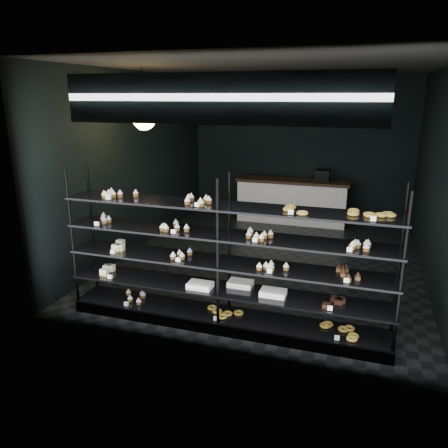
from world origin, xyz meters
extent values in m
cube|color=black|center=(0.00, 0.00, 0.01)|extent=(5.00, 6.00, 0.01)
cube|color=black|center=(0.00, 0.00, 3.20)|extent=(5.00, 6.00, 0.01)
cube|color=black|center=(0.00, 3.00, 1.60)|extent=(5.00, 0.01, 3.20)
cube|color=black|center=(0.00, -3.00, 1.60)|extent=(5.00, 0.01, 3.20)
cube|color=black|center=(-2.50, 0.00, 1.60)|extent=(0.01, 6.00, 3.20)
cube|color=black|center=(2.50, 0.00, 1.60)|extent=(0.01, 6.00, 3.20)
cube|color=black|center=(-0.05, -2.45, 0.06)|extent=(4.00, 0.50, 0.12)
cylinder|color=black|center=(-2.02, -2.67, 0.99)|extent=(0.04, 0.04, 1.85)
cylinder|color=black|center=(-2.02, -2.23, 0.99)|extent=(0.04, 0.04, 1.85)
cylinder|color=black|center=(-0.05, -2.67, 0.99)|extent=(0.04, 0.04, 1.85)
cylinder|color=black|center=(-0.05, -2.23, 0.99)|extent=(0.04, 0.04, 1.85)
cylinder|color=black|center=(1.92, -2.67, 0.99)|extent=(0.04, 0.04, 1.85)
cylinder|color=black|center=(1.92, -2.23, 0.99)|extent=(0.04, 0.04, 1.85)
cube|color=black|center=(-0.05, -2.45, 0.15)|extent=(4.00, 0.50, 0.03)
cube|color=black|center=(-0.05, -2.45, 0.50)|extent=(4.00, 0.50, 0.02)
cube|color=black|center=(-0.05, -2.45, 0.85)|extent=(4.00, 0.50, 0.02)
cube|color=black|center=(-0.05, -2.45, 1.20)|extent=(4.00, 0.50, 0.02)
cube|color=black|center=(-0.05, -2.45, 1.55)|extent=(4.00, 0.50, 0.02)
cube|color=white|center=(-1.42, -2.63, 1.59)|extent=(0.06, 0.04, 0.06)
cube|color=white|center=(-0.34, -2.63, 1.59)|extent=(0.06, 0.04, 0.06)
cube|color=white|center=(0.76, -2.63, 1.59)|extent=(0.05, 0.04, 0.06)
cube|color=white|center=(1.57, -2.63, 1.59)|extent=(0.06, 0.04, 0.06)
cube|color=white|center=(-1.65, -2.63, 1.24)|extent=(0.06, 0.04, 0.06)
cube|color=white|center=(-0.63, -2.63, 1.24)|extent=(0.05, 0.04, 0.06)
cube|color=white|center=(0.39, -2.63, 1.24)|extent=(0.06, 0.04, 0.06)
cube|color=white|center=(1.42, -2.63, 1.24)|extent=(0.06, 0.04, 0.06)
cube|color=white|center=(-1.51, -2.63, 0.89)|extent=(0.06, 0.04, 0.06)
cube|color=white|center=(-0.54, -2.63, 0.89)|extent=(0.05, 0.04, 0.06)
cube|color=white|center=(0.57, -2.63, 0.89)|extent=(0.05, 0.04, 0.06)
cube|color=white|center=(1.35, -2.63, 0.89)|extent=(0.06, 0.04, 0.06)
cube|color=white|center=(-1.53, -2.63, 0.54)|extent=(0.06, 0.04, 0.06)
cube|color=white|center=(1.25, -2.63, 0.54)|extent=(0.06, 0.04, 0.06)
cube|color=white|center=(-1.32, -2.63, 0.19)|extent=(0.06, 0.04, 0.06)
cube|color=white|center=(-0.07, -2.63, 0.19)|extent=(0.05, 0.04, 0.06)
cube|color=white|center=(1.33, -2.63, 0.19)|extent=(0.06, 0.04, 0.06)
cube|color=#0B0F3B|center=(0.00, -2.92, 2.75)|extent=(3.20, 0.04, 0.45)
cube|color=white|center=(0.00, -2.94, 2.75)|extent=(3.30, 0.02, 0.50)
cylinder|color=black|center=(-1.74, -1.11, 2.90)|extent=(0.01, 0.01, 0.56)
sphere|color=#F2B554|center=(-1.74, -1.11, 2.45)|extent=(0.35, 0.35, 0.35)
cube|color=white|center=(-0.05, 2.50, 0.46)|extent=(2.39, 0.60, 0.92)
cube|color=black|center=(-0.05, 2.50, 0.95)|extent=(2.49, 0.65, 0.06)
cube|color=black|center=(0.60, 2.50, 1.10)|extent=(0.30, 0.30, 0.25)
camera|label=1|loc=(1.47, -7.10, 2.78)|focal=35.00mm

